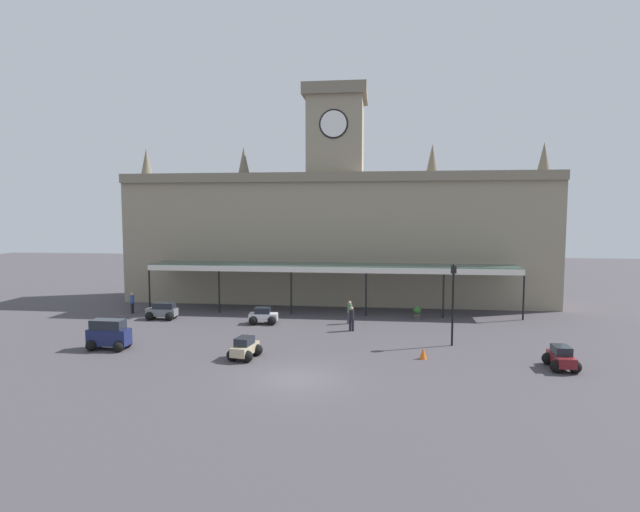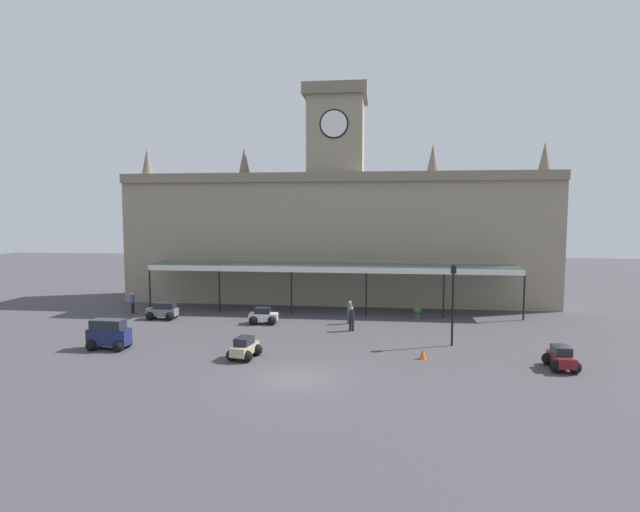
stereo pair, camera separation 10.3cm
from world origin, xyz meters
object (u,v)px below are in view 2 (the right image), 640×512
pedestrian_near_entrance (350,311)px  victorian_lamppost (453,295)px  car_navy_van (109,336)px  pedestrian_crossing_forecourt (352,318)px  planter_near_kerb (417,312)px  car_grey_estate (163,312)px  car_maroon_sedan (561,359)px  pedestrian_beside_cars (133,302)px  traffic_cone (423,353)px  car_beige_sedan (245,349)px  car_white_sedan (263,317)px

pedestrian_near_entrance → victorian_lamppost: (6.51, -5.28, 2.18)m
car_navy_van → pedestrian_crossing_forecourt: 15.30m
pedestrian_crossing_forecourt → victorian_lamppost: 7.30m
pedestrian_near_entrance → planter_near_kerb: size_ratio=1.74×
car_grey_estate → planter_near_kerb: (19.15, 2.43, -0.07)m
car_grey_estate → car_maroon_sedan: 27.18m
car_navy_van → pedestrian_beside_cars: 10.97m
car_navy_van → victorian_lamppost: 20.59m
pedestrian_beside_cars → traffic_cone: pedestrian_beside_cars is taller
car_beige_sedan → pedestrian_crossing_forecourt: pedestrian_crossing_forecourt is taller
car_grey_estate → victorian_lamppost: victorian_lamppost is taller
car_beige_sedan → pedestrian_crossing_forecourt: size_ratio=1.30×
car_navy_van → planter_near_kerb: car_navy_van is taller
traffic_cone → planter_near_kerb: bearing=87.5°
car_beige_sedan → planter_near_kerb: bearing=48.6°
car_white_sedan → traffic_cone: size_ratio=3.32×
car_white_sedan → pedestrian_near_entrance: size_ratio=1.27×
car_beige_sedan → traffic_cone: bearing=6.0°
car_grey_estate → car_white_sedan: car_grey_estate is taller
car_beige_sedan → pedestrian_near_entrance: pedestrian_near_entrance is taller
pedestrian_beside_cars → pedestrian_crossing_forecourt: 18.25m
pedestrian_beside_cars → traffic_cone: (22.08, -10.08, -0.59)m
victorian_lamppost → pedestrian_near_entrance: bearing=141.0°
pedestrian_crossing_forecourt → car_grey_estate: bearing=171.9°
car_maroon_sedan → traffic_cone: size_ratio=3.23×
victorian_lamppost → traffic_cone: 4.56m
car_beige_sedan → pedestrian_beside_cars: bearing=137.9°
pedestrian_crossing_forecourt → planter_near_kerb: 6.54m
pedestrian_near_entrance → planter_near_kerb: pedestrian_near_entrance is taller
victorian_lamppost → planter_near_kerb: size_ratio=5.19×
pedestrian_beside_cars → pedestrian_crossing_forecourt: bearing=-12.6°
car_white_sedan → victorian_lamppost: 13.76m
car_white_sedan → victorian_lamppost: (12.74, -4.52, 2.59)m
car_grey_estate → pedestrian_beside_cars: (-3.39, 1.92, 0.34)m
car_grey_estate → car_maroon_sedan: bearing=-19.6°
car_navy_van → planter_near_kerb: bearing=30.0°
pedestrian_beside_cars → car_grey_estate: bearing=-29.5°
car_beige_sedan → pedestrian_beside_cars: (-12.30, 11.11, 0.41)m
car_maroon_sedan → victorian_lamppost: (-4.94, 3.97, 2.59)m
pedestrian_beside_cars → planter_near_kerb: bearing=1.3°
car_white_sedan → pedestrian_near_entrance: 6.28m
pedestrian_beside_cars → pedestrian_crossing_forecourt: (17.81, -3.98, 0.00)m
car_grey_estate → pedestrian_near_entrance: 14.16m
car_maroon_sedan → car_beige_sedan: 16.71m
victorian_lamppost → planter_near_kerb: bearing=101.3°
victorian_lamppost → planter_near_kerb: 8.14m
car_maroon_sedan → pedestrian_near_entrance: bearing=141.1°
traffic_cone → planter_near_kerb: 10.60m
car_maroon_sedan → car_navy_van: (-25.14, 0.76, 0.30)m
pedestrian_crossing_forecourt → victorian_lamppost: bearing=-26.1°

